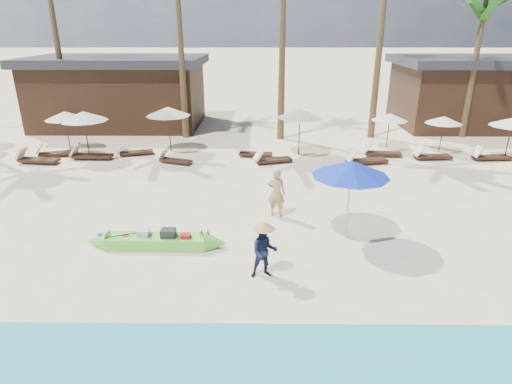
{
  "coord_description": "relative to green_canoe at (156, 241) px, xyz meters",
  "views": [
    {
      "loc": [
        0.96,
        -10.17,
        6.12
      ],
      "look_at": [
        0.85,
        2.0,
        1.36
      ],
      "focal_mm": 30.0,
      "sensor_mm": 36.0,
      "label": 1
    }
  ],
  "objects": [
    {
      "name": "lounger_4_left",
      "position": [
        -5.27,
        8.82,
        0.02
      ],
      "size": [
        1.99,
        0.66,
        0.67
      ],
      "rotation": [
        0.0,
        0.0,
        -0.03
      ],
      "color": "#331E14",
      "rests_on": "ground"
    },
    {
      "name": "resort_parasol_6",
      "position": [
        5.0,
        9.74,
        1.9
      ],
      "size": [
        2.27,
        2.27,
        2.33
      ],
      "color": "#331E14",
      "rests_on": "ground"
    },
    {
      "name": "lounger_4_right",
      "position": [
        -3.31,
        9.52,
        -0.0
      ],
      "size": [
        1.8,
        0.99,
        0.58
      ],
      "rotation": [
        0.0,
        0.0,
        0.29
      ],
      "color": "#331E14",
      "rests_on": "ground"
    },
    {
      "name": "resort_parasol_9",
      "position": [
        14.93,
        8.9,
        1.67
      ],
      "size": [
        2.01,
        2.01,
        2.07
      ],
      "color": "#331E14",
      "rests_on": "ground"
    },
    {
      "name": "lounger_6_left",
      "position": [
        2.7,
        9.34,
        -0.01
      ],
      "size": [
        1.75,
        0.71,
        0.58
      ],
      "rotation": [
        0.0,
        0.0,
        -0.11
      ],
      "color": "#331E14",
      "rests_on": "ground"
    },
    {
      "name": "resort_parasol_5",
      "position": [
        -1.59,
        10.29,
        1.87
      ],
      "size": [
        2.23,
        2.23,
        2.3
      ],
      "color": "#331E14",
      "rests_on": "ground"
    },
    {
      "name": "green_canoe",
      "position": [
        0.0,
        0.0,
        0.0
      ],
      "size": [
        4.67,
        0.67,
        0.59
      ],
      "rotation": [
        0.0,
        0.0,
        -0.02
      ],
      "color": "#64DE43",
      "rests_on": "ground"
    },
    {
      "name": "lounger_9_left",
      "position": [
        14.11,
        8.84,
        0.01
      ],
      "size": [
        1.85,
        0.7,
        0.62
      ],
      "rotation": [
        0.0,
        0.0,
        0.08
      ],
      "color": "#331E14",
      "rests_on": "ground"
    },
    {
      "name": "lounger_7_right",
      "position": [
        9.05,
        9.48,
        0.01
      ],
      "size": [
        1.88,
        0.75,
        0.62
      ],
      "rotation": [
        0.0,
        0.0,
        -0.1
      ],
      "color": "#331E14",
      "rests_on": "ground"
    },
    {
      "name": "pavilion_east",
      "position": [
        16.07,
        16.54,
        2.0
      ],
      "size": [
        8.8,
        6.6,
        4.3
      ],
      "color": "#331E14",
      "rests_on": "ground"
    },
    {
      "name": "lounger_7_left",
      "position": [
        7.93,
        8.14,
        0.03
      ],
      "size": [
        2.09,
        1.05,
        0.68
      ],
      "rotation": [
        0.0,
        0.0,
        0.22
      ],
      "color": "#331E14",
      "rests_on": "ground"
    },
    {
      "name": "pavilion_west",
      "position": [
        -5.93,
        16.54,
        1.99
      ],
      "size": [
        10.8,
        6.6,
        4.3
      ],
      "color": "#331E14",
      "rests_on": "ground"
    },
    {
      "name": "palm_6",
      "position": [
        14.91,
        13.56,
        6.85
      ],
      "size": [
        2.08,
        2.08,
        8.51
      ],
      "color": "brown",
      "rests_on": "ground"
    },
    {
      "name": "lounger_3_right",
      "position": [
        -7.14,
        9.25,
        0.02
      ],
      "size": [
        1.99,
        1.16,
        0.65
      ],
      "rotation": [
        0.0,
        0.0,
        0.32
      ],
      "color": "#331E14",
      "rests_on": "ground"
    },
    {
      "name": "vendor_green",
      "position": [
        3.15,
        -1.53,
        0.52
      ],
      "size": [
        0.75,
        0.62,
        1.43
      ],
      "primitive_type": "imported",
      "rotation": [
        0.0,
        0.0,
        0.12
      ],
      "color": "#161E3E",
      "rests_on": "ground"
    },
    {
      "name": "lounger_3_left",
      "position": [
        -7.57,
        8.14,
        0.02
      ],
      "size": [
        2.02,
        0.84,
        0.67
      ],
      "rotation": [
        0.0,
        0.0,
        -0.12
      ],
      "color": "#331E14",
      "rests_on": "ground"
    },
    {
      "name": "lounger_5_left",
      "position": [
        -1.05,
        8.22,
        -0.02
      ],
      "size": [
        1.69,
        1.01,
        0.55
      ],
      "rotation": [
        0.0,
        0.0,
        -0.34
      ],
      "color": "#331E14",
      "rests_on": "ground"
    },
    {
      "name": "resort_parasol_7",
      "position": [
        9.71,
        10.79,
        1.51
      ],
      "size": [
        1.84,
        1.84,
        1.9
      ],
      "color": "#331E14",
      "rests_on": "ground"
    },
    {
      "name": "lounger_8_left",
      "position": [
        11.33,
        8.94,
        0.01
      ],
      "size": [
        1.86,
        0.67,
        0.62
      ],
      "rotation": [
        0.0,
        0.0,
        0.06
      ],
      "color": "#331E14",
      "rests_on": "ground"
    },
    {
      "name": "lounger_6_right",
      "position": [
        3.56,
        8.25,
        0.0
      ],
      "size": [
        1.89,
        1.05,
        0.61
      ],
      "rotation": [
        0.0,
        0.0,
        0.29
      ],
      "color": "#331E14",
      "rests_on": "ground"
    },
    {
      "name": "blue_umbrella",
      "position": [
        5.69,
        0.71,
        2.03
      ],
      "size": [
        2.29,
        2.29,
        2.46
      ],
      "color": "#99999E",
      "rests_on": "ground"
    },
    {
      "name": "resort_parasol_3",
      "position": [
        -6.83,
        10.29,
        1.65
      ],
      "size": [
        2.0,
        2.0,
        2.06
      ],
      "color": "#331E14",
      "rests_on": "ground"
    },
    {
      "name": "resort_parasol_8",
      "position": [
        12.28,
        10.24,
        1.48
      ],
      "size": [
        1.8,
        1.8,
        1.86
      ],
      "color": "#331E14",
      "rests_on": "ground"
    },
    {
      "name": "ground",
      "position": [
        2.07,
        -0.96,
        -0.2
      ],
      "size": [
        240.0,
        240.0,
        0.0
      ],
      "primitive_type": "plane",
      "color": "beige",
      "rests_on": "ground"
    },
    {
      "name": "tourist",
      "position": [
        3.6,
        2.28,
        0.64
      ],
      "size": [
        0.71,
        0.58,
        1.68
      ],
      "primitive_type": "imported",
      "rotation": [
        0.0,
        0.0,
        2.82
      ],
      "color": "tan",
      "rests_on": "ground"
    },
    {
      "name": "resort_parasol_4",
      "position": [
        -5.37,
        9.05,
        1.87
      ],
      "size": [
        2.23,
        2.23,
        2.3
      ],
      "color": "#331E14",
      "rests_on": "ground"
    }
  ]
}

